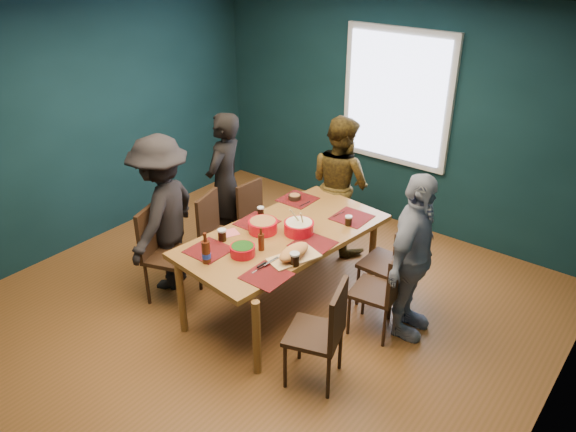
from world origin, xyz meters
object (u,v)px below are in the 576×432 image
object	(u,v)px
chair_right_far	(395,259)
bowl_dumpling	(299,227)
chair_left_near	(162,246)
dining_table	(284,240)
person_near_left	(163,214)
person_back	(340,184)
person_far_left	(225,183)
chair_left_mid	(217,229)
chair_right_near	(325,328)
bowl_salad	(263,226)
person_right	(412,258)
chair_right_mid	(385,286)
chair_left_far	(256,213)
cutting_board	(294,253)
bowl_herbs	(243,250)

from	to	relation	value
chair_right_far	bowl_dumpling	world-z (taller)	bowl_dumpling
chair_left_near	chair_right_far	distance (m)	2.21
dining_table	person_near_left	xyz separation A→B (m)	(-1.13, -0.47, 0.11)
chair_left_near	person_back	world-z (taller)	person_back
dining_table	person_far_left	xyz separation A→B (m)	(-1.16, 0.43, 0.11)
chair_left_near	chair_left_mid	bearing A→B (deg)	59.47
chair_right_near	bowl_salad	xyz separation A→B (m)	(-1.10, 0.57, 0.29)
dining_table	person_back	size ratio (longest dim) A/B	1.37
person_right	bowl_salad	distance (m)	1.39
bowl_salad	person_far_left	bearing A→B (deg)	152.07
bowl_salad	chair_left_mid	bearing A→B (deg)	173.79
chair_left_mid	chair_right_near	world-z (taller)	chair_right_near
dining_table	chair_right_near	bearing A→B (deg)	-28.83
person_far_left	person_right	size ratio (longest dim) A/B	1.03
chair_right_far	person_right	size ratio (longest dim) A/B	0.60
person_near_left	bowl_dumpling	bearing A→B (deg)	94.12
chair_right_far	bowl_dumpling	bearing A→B (deg)	-147.41
chair_right_mid	bowl_salad	size ratio (longest dim) A/B	3.18
dining_table	chair_left_near	bearing A→B (deg)	-140.08
chair_left_far	chair_right_mid	bearing A→B (deg)	-8.29
person_far_left	person_near_left	bearing A→B (deg)	-13.42
chair_left_near	chair_right_far	bearing A→B (deg)	13.09
chair_left_mid	person_right	bearing A→B (deg)	-6.19
chair_left_mid	bowl_salad	xyz separation A→B (m)	(0.69, -0.08, 0.30)
chair_right_near	person_near_left	size ratio (longest dim) A/B	0.57
chair_left_far	bowl_dumpling	size ratio (longest dim) A/B	2.94
chair_right_near	bowl_dumpling	size ratio (longest dim) A/B	3.28
chair_left_far	person_right	size ratio (longest dim) A/B	0.53
person_far_left	dining_table	bearing A→B (deg)	54.78
chair_right_near	chair_left_far	bearing A→B (deg)	127.20
person_far_left	bowl_salad	distance (m)	1.11
person_near_left	person_back	bearing A→B (deg)	131.08
person_right	chair_right_far	bearing A→B (deg)	42.47
bowl_dumpling	cutting_board	bearing A→B (deg)	-58.59
chair_right_far	cutting_board	world-z (taller)	chair_right_far
chair_left_near	bowl_herbs	xyz separation A→B (m)	(0.94, 0.12, 0.25)
person_back	bowl_salad	bearing A→B (deg)	105.08
person_far_left	person_near_left	xyz separation A→B (m)	(0.02, -0.90, 0.00)
chair_right_near	person_back	distance (m)	2.23
person_near_left	bowl_salad	xyz separation A→B (m)	(0.96, 0.38, 0.02)
chair_left_mid	chair_right_mid	xyz separation A→B (m)	(1.86, 0.17, -0.01)
dining_table	bowl_dumpling	size ratio (longest dim) A/B	7.54
cutting_board	chair_left_far	bearing A→B (deg)	163.36
person_back	person_near_left	xyz separation A→B (m)	(-0.94, -1.72, 0.03)
chair_left_far	chair_right_far	distance (m)	1.71
person_far_left	person_back	size ratio (longest dim) A/B	1.03
chair_left_near	dining_table	bearing A→B (deg)	13.26
person_near_left	bowl_salad	distance (m)	1.03
chair_left_far	chair_right_mid	distance (m)	1.87
person_far_left	cutting_board	world-z (taller)	person_far_left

